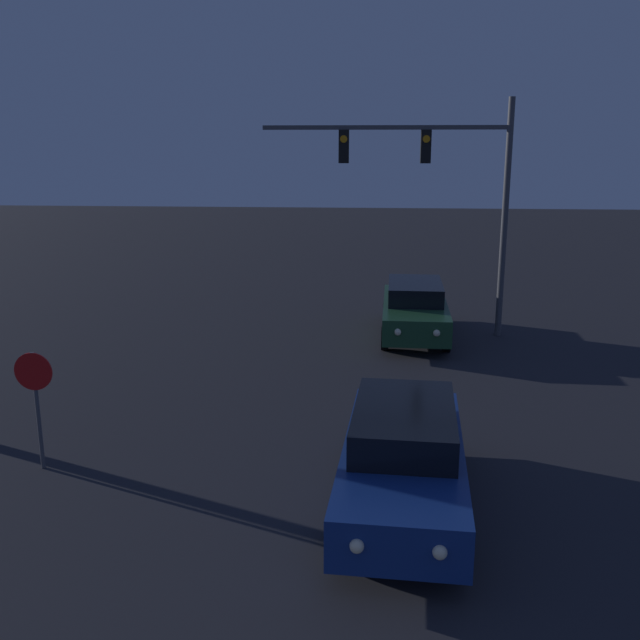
{
  "coord_description": "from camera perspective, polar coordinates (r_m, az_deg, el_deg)",
  "views": [
    {
      "loc": [
        1.17,
        -2.06,
        5.43
      ],
      "look_at": [
        0.0,
        13.08,
        1.65
      ],
      "focal_mm": 40.0,
      "sensor_mm": 36.0,
      "label": 1
    }
  ],
  "objects": [
    {
      "name": "stop_sign",
      "position": [
        12.85,
        -21.82,
        -5.18
      ],
      "size": [
        0.65,
        0.07,
        2.07
      ],
      "color": "#4C4C51",
      "rests_on": "ground_plane"
    },
    {
      "name": "car_near",
      "position": [
        11.07,
        6.67,
        -10.79
      ],
      "size": [
        2.07,
        4.97,
        1.54
      ],
      "rotation": [
        0.0,
        0.0,
        3.08
      ],
      "color": "navy",
      "rests_on": "ground_plane"
    },
    {
      "name": "car_far",
      "position": [
        20.64,
        7.59,
        0.92
      ],
      "size": [
        1.93,
        4.93,
        1.54
      ],
      "rotation": [
        0.0,
        0.0,
        3.12
      ],
      "color": "#1E4728",
      "rests_on": "ground_plane"
    },
    {
      "name": "traffic_signal_mast",
      "position": [
        20.41,
        9.72,
        11.15
      ],
      "size": [
        6.86,
        0.3,
        6.64
      ],
      "color": "#4C4C51",
      "rests_on": "ground_plane"
    }
  ]
}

